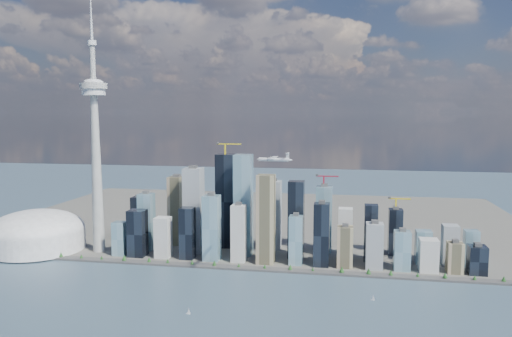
% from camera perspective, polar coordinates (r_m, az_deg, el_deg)
% --- Properties ---
extents(ground, '(4000.00, 4000.00, 0.00)m').
position_cam_1_polar(ground, '(759.99, -7.70, -16.91)').
color(ground, '#2E4250').
rests_on(ground, ground).
extents(seawall, '(1100.00, 22.00, 4.00)m').
position_cam_1_polar(seawall, '(985.22, -3.18, -11.21)').
color(seawall, '#383838').
rests_on(seawall, ground).
extents(land, '(1400.00, 900.00, 3.00)m').
position_cam_1_polar(land, '(1412.68, 1.03, -5.79)').
color(land, '#4C4C47').
rests_on(land, ground).
extents(shoreline_trees, '(960.53, 7.20, 8.80)m').
position_cam_1_polar(shoreline_trees, '(983.19, -3.18, -10.83)').
color(shoreline_trees, '#3F2D1E').
rests_on(shoreline_trees, seawall).
extents(skyscraper_cluster, '(736.00, 142.00, 232.95)m').
position_cam_1_polar(skyscraper_cluster, '(1038.15, 1.13, -6.30)').
color(skyscraper_cluster, black).
rests_on(skyscraper_cluster, land).
extents(needle_tower, '(56.00, 56.00, 550.50)m').
position_cam_1_polar(needle_tower, '(1104.28, -17.87, 2.77)').
color(needle_tower, gray).
rests_on(needle_tower, land).
extents(dome_stadium, '(200.00, 200.00, 86.00)m').
position_cam_1_polar(dome_stadium, '(1195.13, -23.75, -6.74)').
color(dome_stadium, '#B9B9B9').
rests_on(dome_stadium, land).
extents(airplane, '(60.94, 53.94, 14.85)m').
position_cam_1_polar(airplane, '(825.55, 2.08, 1.08)').
color(airplane, silver).
rests_on(airplane, ground).
extents(sailboat_west, '(7.77, 3.81, 10.80)m').
position_cam_1_polar(sailboat_west, '(782.35, -7.72, -15.93)').
color(sailboat_west, silver).
rests_on(sailboat_west, ground).
extents(sailboat_east, '(6.52, 3.71, 9.20)m').
position_cam_1_polar(sailboat_east, '(848.55, 13.24, -14.26)').
color(sailboat_east, silver).
rests_on(sailboat_east, ground).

